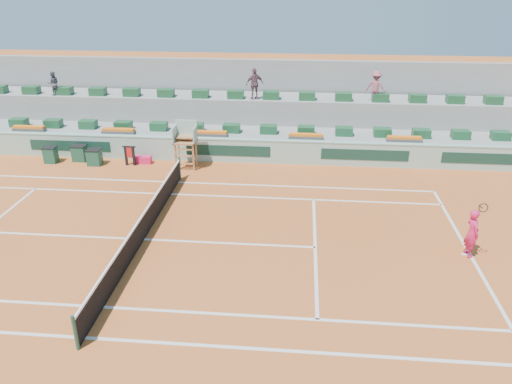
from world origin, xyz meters
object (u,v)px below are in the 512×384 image
drink_cooler_a (94,157)px  tennis_player (472,233)px  player_bag (143,160)px  umpire_chair (186,138)px

drink_cooler_a → tennis_player: tennis_player is taller
player_bag → tennis_player: size_ratio=0.38×
drink_cooler_a → tennis_player: size_ratio=0.37×
player_bag → umpire_chair: size_ratio=0.36×
umpire_chair → drink_cooler_a: 4.94m
drink_cooler_a → player_bag: bearing=10.6°
umpire_chair → drink_cooler_a: bearing=-178.6°
drink_cooler_a → tennis_player: 18.18m
player_bag → tennis_player: 16.23m
player_bag → drink_cooler_a: size_ratio=1.02×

